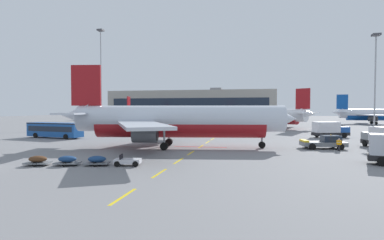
{
  "coord_description": "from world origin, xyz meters",
  "views": [
    {
      "loc": [
        26.66,
        -23.75,
        5.74
      ],
      "look_at": [
        15.62,
        27.18,
        3.85
      ],
      "focal_mm": 29.15,
      "sensor_mm": 36.0,
      "label": 1
    }
  ],
  "objects": [
    {
      "name": "airliner_far_right",
      "position": [
        -28.06,
        91.89,
        3.59
      ],
      "size": [
        31.26,
        31.65,
        11.09
      ],
      "color": "silver",
      "rests_on": "ground"
    },
    {
      "name": "terminal_satellite",
      "position": [
        -9.81,
        144.66,
        7.73
      ],
      "size": [
        89.46,
        23.44,
        17.04
      ],
      "color": "#9E998E",
      "rests_on": "ground"
    },
    {
      "name": "apron_shuttle_bus",
      "position": [
        -12.55,
        30.06,
        1.75
      ],
      "size": [
        12.31,
        4.72,
        3.0
      ],
      "color": "#194C99",
      "rests_on": "ground"
    },
    {
      "name": "pushback_tug",
      "position": [
        35.86,
        23.86,
        0.9
      ],
      "size": [
        6.34,
        3.85,
        2.08
      ],
      "color": "slate",
      "rests_on": "ground"
    },
    {
      "name": "catering_truck",
      "position": [
        40.3,
        42.34,
        1.65
      ],
      "size": [
        7.39,
        4.8,
        3.14
      ],
      "color": "black",
      "rests_on": "ground"
    },
    {
      "name": "apron_light_mast_far",
      "position": [
        53.84,
        59.08,
        14.83
      ],
      "size": [
        1.8,
        1.8,
        23.71
      ],
      "color": "slate",
      "rests_on": "ground"
    },
    {
      "name": "baggage_train",
      "position": [
        9.21,
        4.46,
        0.53
      ],
      "size": [
        11.65,
        3.87,
        1.14
      ],
      "color": "silver",
      "rests_on": "ground"
    },
    {
      "name": "airliner_mid_left",
      "position": [
        27.96,
        71.33,
        3.62
      ],
      "size": [
        29.17,
        27.16,
        11.18
      ],
      "color": "white",
      "rests_on": "ground"
    },
    {
      "name": "ground_power_truck",
      "position": [
        44.06,
        25.64,
        1.65
      ],
      "size": [
        3.94,
        7.36,
        3.14
      ],
      "color": "black",
      "rests_on": "ground"
    },
    {
      "name": "apron_paint_markings",
      "position": [
        18.0,
        37.11,
        0.0
      ],
      "size": [
        8.0,
        93.89,
        0.01
      ],
      "color": "yellow",
      "rests_on": "ground"
    },
    {
      "name": "airliner_far_center",
      "position": [
        69.42,
        103.22,
        3.59
      ],
      "size": [
        31.55,
        31.51,
        11.1
      ],
      "color": "silver",
      "rests_on": "ground"
    },
    {
      "name": "ground_crew_worker",
      "position": [
        37.21,
        21.44,
        0.98
      ],
      "size": [
        0.6,
        0.42,
        1.72
      ],
      "color": "#232328",
      "rests_on": "ground"
    },
    {
      "name": "airliner_foreground",
      "position": [
        14.73,
        20.36,
        3.95
      ],
      "size": [
        34.75,
        34.17,
        12.2
      ],
      "color": "silver",
      "rests_on": "ground"
    },
    {
      "name": "apron_light_mast_near",
      "position": [
        -21.67,
        65.35,
        18.41
      ],
      "size": [
        1.8,
        1.8,
        30.31
      ],
      "color": "slate",
      "rests_on": "ground"
    },
    {
      "name": "ground",
      "position": [
        40.0,
        40.0,
        0.0
      ],
      "size": [
        400.0,
        400.0,
        0.0
      ],
      "primitive_type": "plane",
      "color": "slate"
    }
  ]
}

